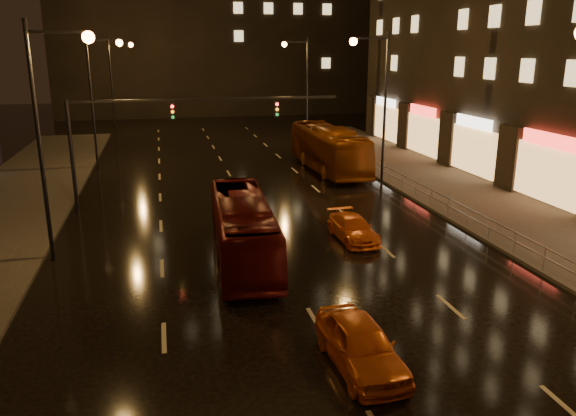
{
  "coord_description": "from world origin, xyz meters",
  "views": [
    {
      "loc": [
        -4.69,
        -12.53,
        8.84
      ],
      "look_at": [
        0.25,
        9.27,
        2.5
      ],
      "focal_mm": 35.0,
      "sensor_mm": 36.0,
      "label": 1
    }
  ],
  "objects_px": {
    "bus_red": "(243,228)",
    "taxi_far": "(353,228)",
    "bus_curb": "(328,149)",
    "taxi_near": "(360,345)"
  },
  "relations": [
    {
      "from": "bus_red",
      "to": "taxi_far",
      "type": "bearing_deg",
      "value": 16.84
    },
    {
      "from": "taxi_far",
      "to": "bus_red",
      "type": "bearing_deg",
      "value": -168.49
    },
    {
      "from": "bus_curb",
      "to": "taxi_far",
      "type": "height_order",
      "value": "bus_curb"
    },
    {
      "from": "taxi_far",
      "to": "taxi_near",
      "type": "bearing_deg",
      "value": -110.08
    },
    {
      "from": "taxi_near",
      "to": "bus_curb",
      "type": "bearing_deg",
      "value": 72.74
    },
    {
      "from": "bus_curb",
      "to": "taxi_far",
      "type": "relative_size",
      "value": 3.0
    },
    {
      "from": "taxi_near",
      "to": "taxi_far",
      "type": "distance_m",
      "value": 11.31
    },
    {
      "from": "bus_curb",
      "to": "taxi_near",
      "type": "distance_m",
      "value": 27.45
    },
    {
      "from": "bus_red",
      "to": "taxi_far",
      "type": "relative_size",
      "value": 2.52
    },
    {
      "from": "bus_red",
      "to": "bus_curb",
      "type": "height_order",
      "value": "bus_curb"
    }
  ]
}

